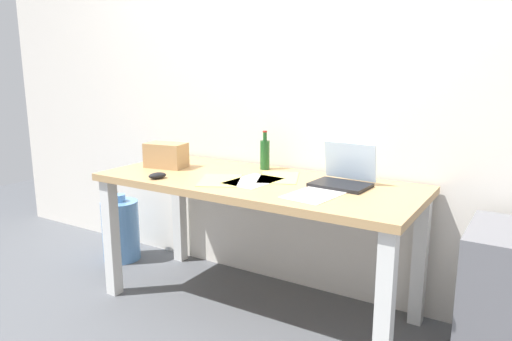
{
  "coord_description": "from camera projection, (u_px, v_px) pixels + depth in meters",
  "views": [
    {
      "loc": [
        1.32,
        -2.14,
        1.34
      ],
      "look_at": [
        0.0,
        0.0,
        0.8
      ],
      "focal_mm": 33.53,
      "sensor_mm": 36.0,
      "label": 1
    }
  ],
  "objects": [
    {
      "name": "back_wall",
      "position": [
        294.0,
        74.0,
        2.82
      ],
      "size": [
        5.2,
        0.08,
        2.6
      ],
      "primitive_type": "cube",
      "color": "silver",
      "rests_on": "ground"
    },
    {
      "name": "computer_mouse",
      "position": [
        157.0,
        176.0,
        2.6
      ],
      "size": [
        0.1,
        0.12,
        0.03
      ],
      "primitive_type": "ellipsoid",
      "rotation": [
        0.0,
        0.0,
        -0.42
      ],
      "color": "black",
      "rests_on": "desk"
    },
    {
      "name": "cardboard_box",
      "position": [
        166.0,
        155.0,
        2.88
      ],
      "size": [
        0.26,
        0.18,
        0.15
      ],
      "primitive_type": "cube",
      "rotation": [
        0.0,
        0.0,
        0.17
      ],
      "color": "tan",
      "rests_on": "desk"
    },
    {
      "name": "paper_sheet_center",
      "position": [
        253.0,
        181.0,
        2.54
      ],
      "size": [
        0.24,
        0.32,
        0.0
      ],
      "primitive_type": "cube",
      "rotation": [
        0.0,
        0.0,
        -0.1
      ],
      "color": "white",
      "rests_on": "desk"
    },
    {
      "name": "beer_bottle",
      "position": [
        265.0,
        154.0,
        2.82
      ],
      "size": [
        0.06,
        0.06,
        0.23
      ],
      "color": "#1E5123",
      "rests_on": "desk"
    },
    {
      "name": "filing_cabinet",
      "position": [
        512.0,
        305.0,
        2.06
      ],
      "size": [
        0.4,
        0.48,
        0.67
      ],
      "primitive_type": "cube",
      "color": "slate",
      "rests_on": "ground"
    },
    {
      "name": "desk",
      "position": [
        256.0,
        197.0,
        2.6
      ],
      "size": [
        1.76,
        0.73,
        0.75
      ],
      "color": "tan",
      "rests_on": "ground"
    },
    {
      "name": "water_cooler_jug",
      "position": [
        121.0,
        230.0,
        3.38
      ],
      "size": [
        0.26,
        0.26,
        0.47
      ],
      "color": "#598CC6",
      "rests_on": "ground"
    },
    {
      "name": "ground_plane",
      "position": [
        256.0,
        306.0,
        2.74
      ],
      "size": [
        8.0,
        8.0,
        0.0
      ],
      "primitive_type": "plane",
      "color": "#515459"
    },
    {
      "name": "paper_yellow_folder",
      "position": [
        220.0,
        180.0,
        2.56
      ],
      "size": [
        0.32,
        0.36,
        0.0
      ],
      "primitive_type": "cube",
      "rotation": [
        0.0,
        0.0,
        0.47
      ],
      "color": "#F4E06B",
      "rests_on": "desk"
    },
    {
      "name": "paper_sheet_front_right",
      "position": [
        315.0,
        195.0,
        2.27
      ],
      "size": [
        0.25,
        0.32,
        0.0
      ],
      "primitive_type": "cube",
      "rotation": [
        0.0,
        0.0,
        -0.13
      ],
      "color": "white",
      "rests_on": "desk"
    },
    {
      "name": "paper_sheet_near_back",
      "position": [
        279.0,
        177.0,
        2.62
      ],
      "size": [
        0.31,
        0.36,
        0.0
      ],
      "primitive_type": "cube",
      "rotation": [
        0.0,
        0.0,
        0.41
      ],
      "color": "#F4E06B",
      "rests_on": "desk"
    },
    {
      "name": "laptop_right",
      "position": [
        344.0,
        176.0,
        2.44
      ],
      "size": [
        0.3,
        0.24,
        0.21
      ],
      "color": "black",
      "rests_on": "desk"
    }
  ]
}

